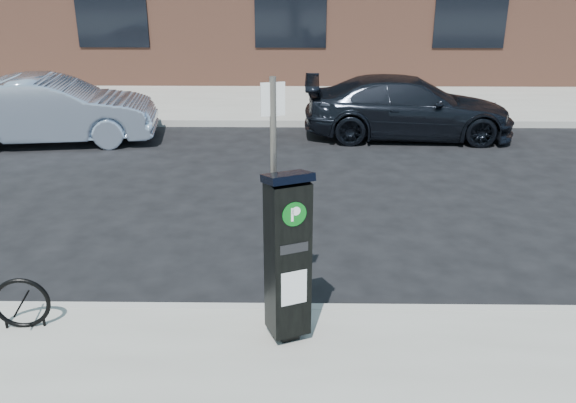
{
  "coord_description": "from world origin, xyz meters",
  "views": [
    {
      "loc": [
        0.16,
        -5.66,
        3.63
      ],
      "look_at": [
        0.08,
        0.5,
        1.16
      ],
      "focal_mm": 38.0,
      "sensor_mm": 36.0,
      "label": 1
    }
  ],
  "objects_px": {
    "parking_kiosk": "(288,256)",
    "car_dark": "(408,107)",
    "bike_rack": "(22,303)",
    "sign_pole": "(274,209)",
    "car_silver": "(52,110)"
  },
  "relations": [
    {
      "from": "parking_kiosk",
      "to": "car_dark",
      "type": "distance_m",
      "value": 8.2
    },
    {
      "from": "bike_rack",
      "to": "car_dark",
      "type": "bearing_deg",
      "value": 49.08
    },
    {
      "from": "sign_pole",
      "to": "bike_rack",
      "type": "bearing_deg",
      "value": 167.86
    },
    {
      "from": "bike_rack",
      "to": "car_dark",
      "type": "distance_m",
      "value": 9.23
    },
    {
      "from": "bike_rack",
      "to": "car_dark",
      "type": "xyz_separation_m",
      "value": [
        5.13,
        7.67,
        0.22
      ]
    },
    {
      "from": "parking_kiosk",
      "to": "sign_pole",
      "type": "height_order",
      "value": "sign_pole"
    },
    {
      "from": "sign_pole",
      "to": "car_silver",
      "type": "distance_m",
      "value": 8.52
    },
    {
      "from": "car_silver",
      "to": "car_dark",
      "type": "height_order",
      "value": "car_silver"
    },
    {
      "from": "parking_kiosk",
      "to": "car_silver",
      "type": "height_order",
      "value": "parking_kiosk"
    },
    {
      "from": "car_dark",
      "to": "parking_kiosk",
      "type": "bearing_deg",
      "value": 164.1
    },
    {
      "from": "sign_pole",
      "to": "car_silver",
      "type": "xyz_separation_m",
      "value": [
        -4.85,
        6.97,
        -0.71
      ]
    },
    {
      "from": "car_silver",
      "to": "parking_kiosk",
      "type": "bearing_deg",
      "value": -153.04
    },
    {
      "from": "car_silver",
      "to": "car_dark",
      "type": "bearing_deg",
      "value": -93.27
    },
    {
      "from": "parking_kiosk",
      "to": "car_silver",
      "type": "bearing_deg",
      "value": 101.99
    },
    {
      "from": "sign_pole",
      "to": "car_dark",
      "type": "relative_size",
      "value": 0.57
    }
  ]
}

